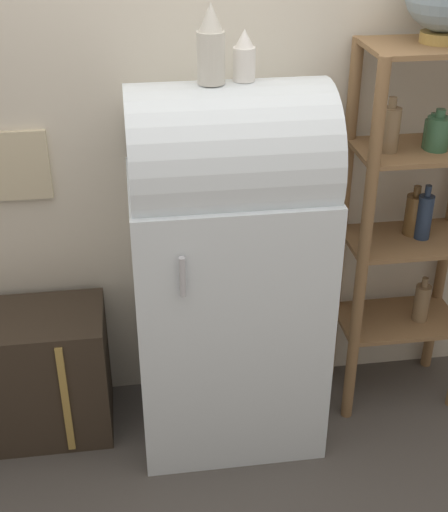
{
  "coord_description": "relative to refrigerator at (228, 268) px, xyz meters",
  "views": [
    {
      "loc": [
        -0.37,
        -2.22,
        2.26
      ],
      "look_at": [
        -0.02,
        0.25,
        0.86
      ],
      "focal_mm": 50.0,
      "sensor_mm": 36.0,
      "label": 1
    }
  ],
  "objects": [
    {
      "name": "suitcase_trunk",
      "position": [
        -0.91,
        0.07,
        -0.51
      ],
      "size": [
        0.78,
        0.39,
        0.6
      ],
      "color": "#33281E",
      "rests_on": "ground_plane"
    },
    {
      "name": "ground_plane",
      "position": [
        0.0,
        -0.25,
        -0.81
      ],
      "size": [
        12.0,
        12.0,
        0.0
      ],
      "primitive_type": "plane",
      "color": "#4C4742"
    },
    {
      "name": "vase_center",
      "position": [
        0.06,
        0.01,
        0.84
      ],
      "size": [
        0.08,
        0.08,
        0.18
      ],
      "color": "white",
      "rests_on": "refrigerator"
    },
    {
      "name": "shelf_unit",
      "position": [
        0.81,
        0.1,
        0.13
      ],
      "size": [
        0.56,
        0.36,
        1.65
      ],
      "color": "olive",
      "rests_on": "ground_plane"
    },
    {
      "name": "wall_back",
      "position": [
        -0.01,
        0.33,
        0.54
      ],
      "size": [
        7.0,
        0.09,
        2.7
      ],
      "color": "beige",
      "rests_on": "ground_plane"
    },
    {
      "name": "vase_left",
      "position": [
        -0.06,
        -0.01,
        0.89
      ],
      "size": [
        0.1,
        0.1,
        0.27
      ],
      "color": "beige",
      "rests_on": "refrigerator"
    },
    {
      "name": "refrigerator",
      "position": [
        0.0,
        0.0,
        0.0
      ],
      "size": [
        0.76,
        0.64,
        1.57
      ],
      "color": "silver",
      "rests_on": "ground_plane"
    }
  ]
}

